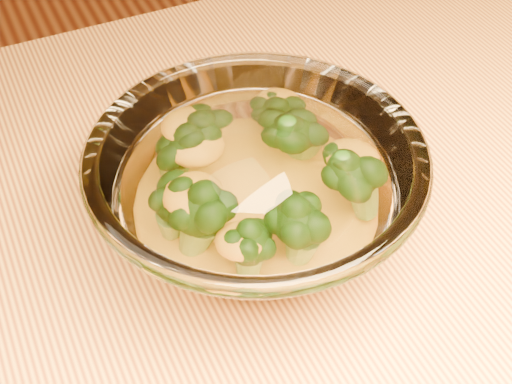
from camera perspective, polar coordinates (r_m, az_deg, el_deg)
glass_bowl at (r=0.50m, az=0.00°, el=-0.41°), size 0.23×0.23×0.10m
cheese_sauce at (r=0.52m, az=0.00°, el=-2.10°), size 0.12×0.12×0.03m
broccoli_heap at (r=0.50m, az=-0.37°, el=1.04°), size 0.16×0.15×0.06m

